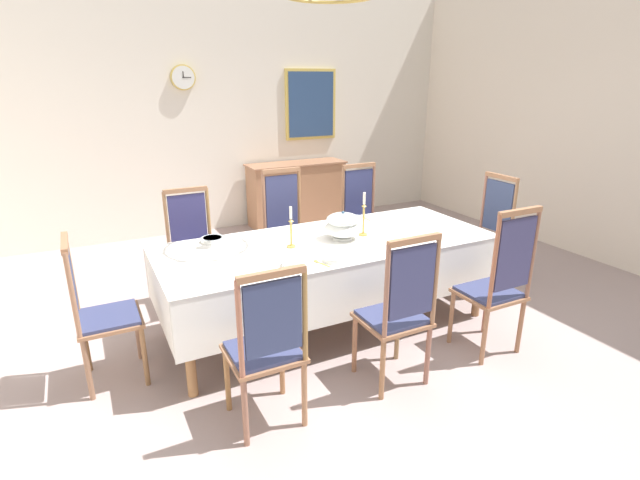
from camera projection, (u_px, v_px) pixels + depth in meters
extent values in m
cube|color=#A4908E|center=(334.00, 332.00, 4.14)|extent=(7.15, 6.72, 0.04)
cube|color=silver|center=(215.00, 110.00, 6.47)|extent=(7.15, 0.08, 3.31)
cube|color=silver|center=(630.00, 118.00, 5.15)|extent=(0.08, 6.72, 3.31)
cylinder|color=#A37144|center=(189.00, 347.00, 3.18)|extent=(0.07, 0.07, 0.75)
cylinder|color=#936642|center=(479.00, 278.00, 4.28)|extent=(0.07, 0.07, 0.75)
cylinder|color=#A46045|center=(165.00, 295.00, 3.94)|extent=(0.07, 0.07, 0.75)
cylinder|color=#926440|center=(416.00, 247.00, 5.04)|extent=(0.07, 0.07, 0.75)
cube|color=#966845|center=(329.00, 249.00, 4.00)|extent=(2.66, 0.98, 0.08)
cube|color=#9A6948|center=(329.00, 243.00, 3.99)|extent=(2.78, 1.10, 0.03)
cube|color=white|center=(329.00, 241.00, 3.98)|extent=(2.80, 1.12, 0.00)
cube|color=white|center=(363.00, 291.00, 3.58)|extent=(2.80, 0.00, 0.44)
cube|color=white|center=(301.00, 247.00, 4.52)|extent=(2.80, 0.00, 0.44)
cube|color=white|center=(158.00, 299.00, 3.46)|extent=(0.00, 1.12, 0.44)
cube|color=white|center=(455.00, 242.00, 4.65)|extent=(0.00, 1.12, 0.44)
cylinder|color=#9B6C3F|center=(227.00, 380.00, 3.08)|extent=(0.04, 0.04, 0.46)
cylinder|color=#9D6A43|center=(282.00, 364.00, 3.24)|extent=(0.04, 0.04, 0.46)
cylinder|color=#90614D|center=(245.00, 413.00, 2.78)|extent=(0.04, 0.04, 0.46)
cylinder|color=#A1724F|center=(304.00, 394.00, 2.94)|extent=(0.04, 0.04, 0.46)
cube|color=#9A6948|center=(263.00, 353.00, 2.93)|extent=(0.44, 0.42, 0.03)
cube|color=navy|center=(263.00, 350.00, 2.92)|extent=(0.40, 0.38, 0.02)
cylinder|color=#A3654D|center=(240.00, 330.00, 2.59)|extent=(0.03, 0.03, 0.59)
cylinder|color=olive|center=(305.00, 315.00, 2.76)|extent=(0.03, 0.03, 0.59)
cube|color=navy|center=(273.00, 318.00, 2.66)|extent=(0.34, 0.02, 0.45)
cube|color=#9A6948|center=(272.00, 274.00, 2.58)|extent=(0.40, 0.04, 0.04)
cylinder|color=#9C6D45|center=(223.00, 287.00, 4.45)|extent=(0.04, 0.04, 0.46)
cylinder|color=#A16645|center=(181.00, 295.00, 4.28)|extent=(0.04, 0.04, 0.46)
cylinder|color=olive|center=(213.00, 273.00, 4.75)|extent=(0.04, 0.04, 0.46)
cylinder|color=#A17150|center=(174.00, 280.00, 4.59)|extent=(0.04, 0.04, 0.46)
cube|color=#9A6948|center=(196.00, 260.00, 4.44)|extent=(0.44, 0.42, 0.03)
cube|color=navy|center=(195.00, 257.00, 4.43)|extent=(0.40, 0.38, 0.02)
cylinder|color=#9E7240|center=(209.00, 219.00, 4.58)|extent=(0.03, 0.03, 0.61)
cylinder|color=#986C49|center=(167.00, 224.00, 4.41)|extent=(0.03, 0.03, 0.61)
cube|color=navy|center=(188.00, 219.00, 4.49)|extent=(0.34, 0.02, 0.46)
cube|color=#9A6948|center=(185.00, 190.00, 4.40)|extent=(0.40, 0.04, 0.04)
cylinder|color=#9E694A|center=(355.00, 344.00, 3.49)|extent=(0.04, 0.04, 0.46)
cylinder|color=#906C47|center=(397.00, 332.00, 3.65)|extent=(0.04, 0.04, 0.46)
cylinder|color=#9A6A46|center=(382.00, 370.00, 3.19)|extent=(0.04, 0.04, 0.46)
cylinder|color=#92604F|center=(428.00, 355.00, 3.35)|extent=(0.04, 0.04, 0.46)
cube|color=#9A6948|center=(392.00, 320.00, 3.34)|extent=(0.44, 0.42, 0.03)
cube|color=navy|center=(392.00, 316.00, 3.33)|extent=(0.40, 0.38, 0.02)
cylinder|color=#946450|center=(386.00, 292.00, 2.99)|extent=(0.03, 0.03, 0.63)
cylinder|color=#9C6E4C|center=(436.00, 281.00, 3.16)|extent=(0.03, 0.03, 0.63)
cube|color=#383B63|center=(412.00, 282.00, 3.06)|extent=(0.34, 0.02, 0.48)
cube|color=#9A6948|center=(415.00, 240.00, 2.97)|extent=(0.40, 0.04, 0.04)
cylinder|color=#A1644B|center=(315.00, 269.00, 4.85)|extent=(0.04, 0.04, 0.46)
cylinder|color=#94614C|center=(280.00, 276.00, 4.69)|extent=(0.04, 0.04, 0.46)
cylinder|color=#A2684B|center=(300.00, 258.00, 5.16)|extent=(0.04, 0.04, 0.46)
cylinder|color=#986C42|center=(267.00, 264.00, 5.00)|extent=(0.04, 0.04, 0.46)
cube|color=#9A6948|center=(290.00, 244.00, 4.85)|extent=(0.44, 0.42, 0.03)
cube|color=navy|center=(290.00, 242.00, 4.84)|extent=(0.40, 0.38, 0.02)
cylinder|color=#A06D43|center=(299.00, 203.00, 4.97)|extent=(0.03, 0.03, 0.71)
cylinder|color=#9B684D|center=(264.00, 207.00, 4.81)|extent=(0.03, 0.03, 0.71)
cube|color=navy|center=(282.00, 201.00, 4.88)|extent=(0.34, 0.02, 0.54)
cube|color=#9A6948|center=(281.00, 170.00, 4.77)|extent=(0.40, 0.04, 0.04)
cylinder|color=#99694A|center=(451.00, 317.00, 3.88)|extent=(0.04, 0.04, 0.46)
cylinder|color=#A15F48|center=(486.00, 308.00, 4.04)|extent=(0.04, 0.04, 0.46)
cylinder|color=#9C6A4A|center=(484.00, 338.00, 3.58)|extent=(0.04, 0.04, 0.46)
cylinder|color=#936446|center=(520.00, 326.00, 3.74)|extent=(0.04, 0.04, 0.46)
cube|color=#9A6948|center=(489.00, 294.00, 3.73)|extent=(0.44, 0.42, 0.03)
cube|color=navy|center=(489.00, 291.00, 3.72)|extent=(0.40, 0.38, 0.02)
cylinder|color=#A26043|center=(494.00, 263.00, 3.37)|extent=(0.03, 0.03, 0.70)
cylinder|color=#915F49|center=(533.00, 254.00, 3.54)|extent=(0.03, 0.03, 0.70)
cube|color=#3B3A60|center=(515.00, 254.00, 3.44)|extent=(0.34, 0.02, 0.53)
cube|color=#9A6948|center=(521.00, 212.00, 3.34)|extent=(0.40, 0.04, 0.04)
cylinder|color=#976744|center=(389.00, 255.00, 5.24)|extent=(0.04, 0.04, 0.46)
cylinder|color=#9D6E44|center=(360.00, 260.00, 5.08)|extent=(0.04, 0.04, 0.46)
cylinder|color=#A06641|center=(371.00, 245.00, 5.55)|extent=(0.04, 0.04, 0.46)
cylinder|color=olive|center=(343.00, 250.00, 5.39)|extent=(0.04, 0.04, 0.46)
cube|color=#9A6948|center=(366.00, 232.00, 5.24)|extent=(0.44, 0.42, 0.03)
cube|color=navy|center=(366.00, 230.00, 5.23)|extent=(0.40, 0.38, 0.02)
cylinder|color=#905F4A|center=(373.00, 195.00, 5.37)|extent=(0.03, 0.03, 0.69)
cylinder|color=#966747|center=(343.00, 198.00, 5.20)|extent=(0.03, 0.03, 0.69)
cube|color=navy|center=(358.00, 193.00, 5.27)|extent=(0.34, 0.02, 0.52)
cube|color=#9A6948|center=(359.00, 165.00, 5.17)|extent=(0.40, 0.04, 0.04)
cylinder|color=#956950|center=(138.00, 332.00, 3.66)|extent=(0.04, 0.04, 0.46)
cylinder|color=#926742|center=(145.00, 357.00, 3.33)|extent=(0.04, 0.04, 0.46)
cylinder|color=#9B6E44|center=(86.00, 343.00, 3.50)|extent=(0.04, 0.04, 0.46)
cylinder|color=#91684E|center=(88.00, 370.00, 3.18)|extent=(0.04, 0.04, 0.46)
cube|color=#9A6948|center=(110.00, 320.00, 3.34)|extent=(0.42, 0.44, 0.03)
cube|color=navy|center=(109.00, 316.00, 3.33)|extent=(0.38, 0.40, 0.02)
cylinder|color=#9D7043|center=(72.00, 274.00, 3.32)|extent=(0.03, 0.03, 0.58)
cylinder|color=#9D6E51|center=(73.00, 296.00, 3.00)|extent=(0.03, 0.03, 0.58)
cube|color=#3B4265|center=(71.00, 281.00, 3.15)|extent=(0.02, 0.34, 0.44)
cube|color=#9A6948|center=(64.00, 243.00, 3.07)|extent=(0.04, 0.40, 0.04)
cylinder|color=#9D6A45|center=(478.00, 277.00, 4.66)|extent=(0.04, 0.04, 0.46)
cylinder|color=#947150|center=(451.00, 264.00, 4.98)|extent=(0.04, 0.04, 0.46)
cylinder|color=#9A624A|center=(505.00, 271.00, 4.81)|extent=(0.04, 0.04, 0.46)
cylinder|color=#9A7252|center=(477.00, 258.00, 5.14)|extent=(0.04, 0.04, 0.46)
cube|color=#9A6948|center=(480.00, 245.00, 4.82)|extent=(0.42, 0.44, 0.03)
cube|color=navy|center=(480.00, 243.00, 4.81)|extent=(0.38, 0.40, 0.02)
cylinder|color=#966A48|center=(513.00, 214.00, 4.63)|extent=(0.03, 0.03, 0.67)
cylinder|color=#9E6350|center=(483.00, 205.00, 4.95)|extent=(0.03, 0.03, 0.67)
cube|color=#364265|center=(498.00, 206.00, 4.78)|extent=(0.02, 0.34, 0.51)
cube|color=#9A6948|center=(502.00, 177.00, 4.68)|extent=(0.04, 0.40, 0.04)
cylinder|color=white|center=(343.00, 238.00, 4.03)|extent=(0.17, 0.17, 0.02)
ellipsoid|color=white|center=(343.00, 229.00, 4.01)|extent=(0.31, 0.31, 0.14)
ellipsoid|color=silver|center=(343.00, 219.00, 3.98)|extent=(0.28, 0.28, 0.11)
sphere|color=#395A7D|center=(343.00, 213.00, 3.96)|extent=(0.03, 0.03, 0.03)
cylinder|color=gold|center=(291.00, 246.00, 3.83)|extent=(0.07, 0.07, 0.02)
cylinder|color=gold|center=(291.00, 233.00, 3.80)|extent=(0.02, 0.02, 0.20)
cone|color=gold|center=(291.00, 220.00, 3.76)|extent=(0.04, 0.04, 0.02)
cylinder|color=silver|center=(291.00, 213.00, 3.74)|extent=(0.02, 0.02, 0.10)
cylinder|color=gold|center=(363.00, 234.00, 4.12)|extent=(0.07, 0.07, 0.02)
cylinder|color=gold|center=(364.00, 220.00, 4.08)|extent=(0.02, 0.02, 0.25)
cone|color=gold|center=(364.00, 205.00, 4.04)|extent=(0.04, 0.04, 0.02)
cylinder|color=silver|center=(364.00, 198.00, 4.02)|extent=(0.02, 0.02, 0.10)
cylinder|color=white|center=(334.00, 259.00, 3.54)|extent=(0.16, 0.16, 0.03)
cylinder|color=silver|center=(334.00, 258.00, 3.54)|extent=(0.13, 0.13, 0.02)
torus|color=#395A7D|center=(334.00, 257.00, 3.54)|extent=(0.16, 0.16, 0.01)
cylinder|color=white|center=(356.00, 218.00, 4.57)|extent=(0.15, 0.15, 0.03)
cylinder|color=silver|center=(356.00, 218.00, 4.57)|extent=(0.12, 0.12, 0.02)
torus|color=#395A7D|center=(356.00, 217.00, 4.57)|extent=(0.14, 0.14, 0.01)
cylinder|color=white|center=(296.00, 263.00, 3.45)|extent=(0.20, 0.20, 0.05)
cylinder|color=silver|center=(296.00, 262.00, 3.45)|extent=(0.16, 0.16, 0.03)
torus|color=#395A7D|center=(296.00, 260.00, 3.44)|extent=(0.19, 0.19, 0.01)
cylinder|color=white|center=(212.00, 240.00, 3.96)|extent=(0.19, 0.19, 0.04)
cylinder|color=white|center=(212.00, 239.00, 3.95)|extent=(0.16, 0.16, 0.03)
torus|color=#395A7D|center=(212.00, 238.00, 3.95)|extent=(0.18, 0.18, 0.01)
cube|color=gold|center=(324.00, 264.00, 3.47)|extent=(0.05, 0.14, 0.00)
ellipsoid|color=gold|center=(316.00, 261.00, 3.53)|extent=(0.03, 0.05, 0.01)
cube|color=gold|center=(367.00, 219.00, 4.59)|extent=(0.02, 0.14, 0.00)
ellipsoid|color=gold|center=(363.00, 216.00, 4.66)|extent=(0.03, 0.05, 0.01)
cube|color=#9A6948|center=(297.00, 194.00, 7.04)|extent=(1.40, 0.44, 0.88)
cube|color=#966548|center=(296.00, 164.00, 6.90)|extent=(1.44, 0.48, 0.02)
cube|color=olive|center=(311.00, 189.00, 7.38)|extent=(0.59, 0.01, 0.70)
cube|color=olive|center=(269.00, 194.00, 7.08)|extent=(0.59, 0.01, 0.70)
cylinder|color=#D1B251|center=(183.00, 77.00, 6.10)|extent=(0.32, 0.05, 0.32)
cylinder|color=white|center=(183.00, 77.00, 6.08)|extent=(0.28, 0.01, 0.28)
cube|color=black|center=(183.00, 75.00, 6.07)|extent=(0.01, 0.00, 0.08)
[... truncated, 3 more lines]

